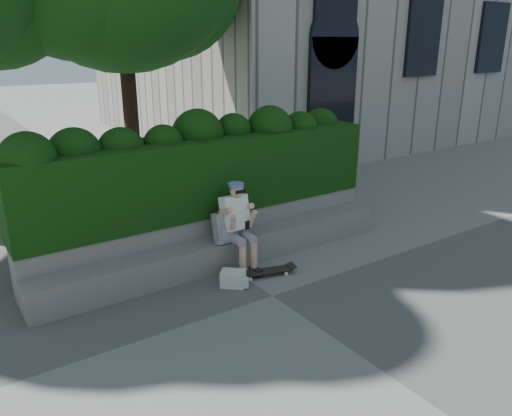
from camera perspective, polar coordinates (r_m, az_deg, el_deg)
ground at (r=7.09m, az=1.90°, el=-10.02°), size 80.00×80.00×0.00m
bench_ledge at (r=7.93m, az=-3.42°, el=-5.01°), size 6.00×0.45×0.45m
planter_wall at (r=8.26m, az=-5.14°, el=-2.96°), size 6.00×0.50×0.75m
hedge at (r=8.15m, az=-6.11°, el=3.92°), size 6.00×1.00×1.20m
person at (r=7.64m, az=-2.19°, el=-1.68°), size 0.40×0.76×1.38m
skateboard at (r=7.63m, az=1.20°, el=-7.24°), size 0.84×0.41×0.09m
backpack_plaid at (r=7.64m, az=-3.65°, el=-2.24°), size 0.32×0.17×0.47m
backpack_ground at (r=7.32m, az=-2.63°, el=-8.05°), size 0.43×0.42×0.23m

